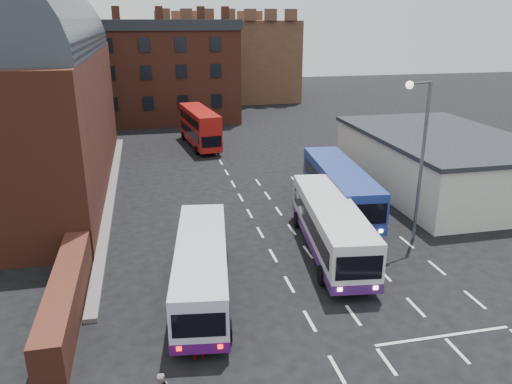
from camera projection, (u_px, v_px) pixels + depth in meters
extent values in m
plane|color=black|center=(304.00, 311.00, 22.16)|extent=(180.00, 180.00, 0.00)
cube|color=#602B1E|center=(19.00, 123.00, 36.75)|extent=(12.00, 28.00, 10.00)
cylinder|color=#1E2328|center=(8.00, 53.00, 35.11)|extent=(12.00, 26.00, 12.00)
cube|color=#602B1E|center=(66.00, 296.00, 21.65)|extent=(1.20, 10.00, 1.80)
cube|color=beige|center=(439.00, 163.00, 37.45)|extent=(10.00, 16.00, 4.00)
cube|color=#282B30|center=(443.00, 136.00, 36.76)|extent=(10.40, 16.40, 0.30)
cube|color=brown|center=(146.00, 77.00, 61.57)|extent=(22.00, 10.00, 11.00)
cube|color=brown|center=(219.00, 59.00, 82.27)|extent=(22.00, 22.00, 12.00)
cube|color=silver|center=(202.00, 265.00, 22.89)|extent=(3.54, 10.10, 2.25)
cube|color=black|center=(201.00, 263.00, 22.84)|extent=(3.44, 8.92, 0.81)
cylinder|color=black|center=(182.00, 257.00, 26.13)|extent=(0.37, 0.92, 0.90)
cylinder|color=black|center=(173.00, 333.00, 19.87)|extent=(0.37, 0.92, 0.90)
cylinder|color=black|center=(225.00, 256.00, 26.30)|extent=(0.37, 0.92, 0.90)
cylinder|color=black|center=(229.00, 330.00, 20.05)|extent=(0.37, 0.92, 0.90)
cube|color=silver|center=(331.00, 224.00, 27.14)|extent=(3.72, 10.85, 2.42)
cube|color=black|center=(331.00, 222.00, 27.09)|extent=(3.63, 9.66, 0.87)
cylinder|color=black|center=(370.00, 273.00, 24.46)|extent=(0.39, 0.99, 0.97)
cylinder|color=black|center=(335.00, 218.00, 31.18)|extent=(0.39, 0.99, 0.97)
cylinder|color=black|center=(322.00, 275.00, 24.25)|extent=(0.39, 0.99, 0.97)
cylinder|color=black|center=(297.00, 219.00, 30.98)|extent=(0.39, 0.99, 0.97)
cube|color=navy|center=(340.00, 186.00, 33.20)|extent=(3.56, 11.31, 2.53)
cube|color=black|center=(340.00, 183.00, 33.15)|extent=(3.51, 10.12, 0.91)
cylinder|color=black|center=(375.00, 223.00, 30.45)|extent=(0.38, 1.03, 1.01)
cylinder|color=black|center=(341.00, 184.00, 37.46)|extent=(0.38, 1.03, 1.01)
cylinder|color=black|center=(335.00, 225.00, 30.16)|extent=(0.38, 1.03, 1.01)
cylinder|color=black|center=(308.00, 186.00, 37.17)|extent=(0.38, 1.03, 1.01)
cube|color=#AD1512|center=(200.00, 126.00, 49.95)|extent=(3.26, 9.61, 3.34)
cube|color=black|center=(200.00, 131.00, 50.11)|extent=(3.18, 8.42, 0.77)
cylinder|color=black|center=(218.00, 148.00, 48.16)|extent=(0.34, 0.88, 0.86)
cylinder|color=black|center=(203.00, 135.00, 53.81)|extent=(0.34, 0.88, 0.86)
cylinder|color=black|center=(196.00, 150.00, 47.50)|extent=(0.34, 0.88, 0.86)
cylinder|color=black|center=(183.00, 136.00, 53.14)|extent=(0.34, 0.88, 0.86)
cylinder|color=#53555D|center=(421.00, 165.00, 27.88)|extent=(0.18, 0.18, 9.12)
cylinder|color=#53555D|center=(420.00, 83.00, 25.99)|extent=(1.55, 0.63, 0.11)
sphere|color=#FFF2CC|center=(410.00, 85.00, 25.62)|extent=(0.41, 0.41, 0.41)
imported|color=#8A0401|center=(198.00, 339.00, 18.81)|extent=(0.67, 0.49, 1.69)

